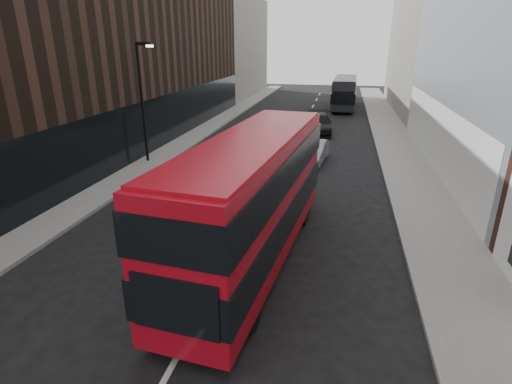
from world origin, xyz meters
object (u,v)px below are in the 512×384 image
Objects in this scene: street_lamp at (143,95)px; car_a at (287,193)px; red_bus at (253,195)px; grey_bus at (345,92)px; car_b at (313,152)px; car_c at (318,124)px.

car_a is (9.51, -5.56, -3.41)m from street_lamp.
street_lamp reaches higher than red_bus.
grey_bus is (11.76, 25.17, -2.35)m from street_lamp.
car_b is (0.56, 7.84, -0.09)m from car_a.
car_c is at bearing 86.24° from car_a.
red_bus is 35.60m from grey_bus.
grey_bus is 14.34m from car_c.
car_c reaches higher than car_a.
car_c is (0.26, 16.57, 0.02)m from car_a.
red_bus is 1.03× the size of grey_bus.
car_c is at bearing 48.38° from street_lamp.
grey_bus is 2.35× the size of car_a.
car_a is 1.09× the size of car_b.
grey_bus is at bearing 78.43° from car_c.
street_lamp is 0.64× the size of red_bus.
car_c is at bearing 98.59° from car_b.
car_a is 16.57m from car_c.
car_c is (0.76, 21.33, -1.64)m from red_bus.
car_b is 0.76× the size of car_c.
street_lamp is 11.54m from car_a.
car_a is 0.83× the size of car_c.
street_lamp reaches higher than car_c.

